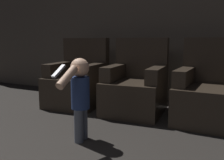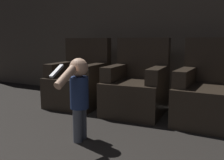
# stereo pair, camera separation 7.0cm
# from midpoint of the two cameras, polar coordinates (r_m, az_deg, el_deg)

# --- Properties ---
(wall_back) EXTENTS (8.40, 0.05, 2.60)m
(wall_back) POSITION_cam_midpoint_polar(r_m,az_deg,el_deg) (4.41, 8.05, 12.87)
(wall_back) COLOR #51493F
(wall_back) RESTS_ON ground_plane
(armchair_left) EXTENTS (0.83, 0.91, 1.04)m
(armchair_left) POSITION_cam_midpoint_polar(r_m,az_deg,el_deg) (3.95, -6.87, -0.47)
(armchair_left) COLOR black
(armchair_left) RESTS_ON ground_plane
(armchair_middle) EXTENTS (0.82, 0.90, 1.04)m
(armchair_middle) POSITION_cam_midpoint_polar(r_m,az_deg,el_deg) (3.50, 6.27, -1.68)
(armchair_middle) COLOR black
(armchair_middle) RESTS_ON ground_plane
(armchair_right) EXTENTS (0.78, 0.87, 1.04)m
(armchair_right) POSITION_cam_midpoint_polar(r_m,az_deg,el_deg) (3.29, 22.24, -3.02)
(armchair_right) COLOR black
(armchair_right) RESTS_ON ground_plane
(person_toddler) EXTENTS (0.18, 0.57, 0.83)m
(person_toddler) POSITION_cam_midpoint_polar(r_m,az_deg,el_deg) (2.47, -6.81, -2.90)
(person_toddler) COLOR #474C56
(person_toddler) RESTS_ON ground_plane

